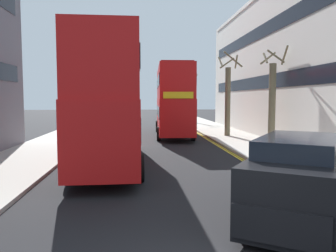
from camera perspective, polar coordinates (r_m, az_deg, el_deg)
sidewalk_right at (r=22.01m, az=14.65°, el=-3.33°), size 4.00×80.00×0.14m
sidewalk_left at (r=21.52m, az=-20.15°, el=-3.65°), size 4.00×80.00×0.14m
kerb_line_outer at (r=19.50m, az=10.77°, el=-4.47°), size 0.10×56.00×0.01m
kerb_line_inner at (r=19.46m, az=10.31°, el=-4.49°), size 0.10×56.00×0.01m
double_decker_bus_away at (r=15.74m, az=-9.64°, el=4.44°), size 2.94×10.85×5.64m
double_decker_bus_oncoming at (r=27.80m, az=0.88°, el=4.57°), size 3.09×10.89×5.64m
taxi_minivan at (r=8.96m, az=20.78°, el=-8.54°), size 4.17×5.05×2.12m
street_tree_near at (r=22.38m, az=17.13°, el=4.07°), size 1.56×1.56×6.13m
street_tree_mid at (r=27.07m, az=10.04°, el=4.59°), size 1.66×1.67×6.49m
street_tree_far at (r=43.08m, az=3.63°, el=4.58°), size 2.04×2.21×6.02m
townhouse_terrace_right at (r=30.63m, az=23.35°, el=9.13°), size 10.08×28.00×11.32m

